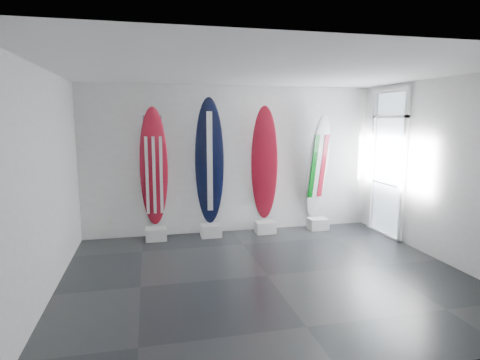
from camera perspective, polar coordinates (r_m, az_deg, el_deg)
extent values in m
plane|color=black|center=(6.19, 3.86, -13.45)|extent=(6.00, 6.00, 0.00)
plane|color=white|center=(5.77, 4.18, 15.31)|extent=(6.00, 6.00, 0.00)
plane|color=silver|center=(8.20, -1.10, 2.89)|extent=(6.00, 0.00, 6.00)
plane|color=silver|center=(3.52, 16.01, -5.36)|extent=(6.00, 0.00, 6.00)
plane|color=silver|center=(5.70, -26.21, -0.61)|extent=(0.00, 5.00, 5.00)
plane|color=silver|center=(7.26, 27.31, 1.14)|extent=(0.00, 5.00, 5.00)
cube|color=silver|center=(7.98, -11.90, -7.58)|extent=(0.40, 0.30, 0.24)
ellipsoid|color=maroon|center=(7.82, -12.21, 1.67)|extent=(0.53, 0.45, 2.33)
cube|color=silver|center=(8.06, -4.17, -7.24)|extent=(0.40, 0.30, 0.24)
ellipsoid|color=black|center=(7.90, -4.39, 2.60)|extent=(0.59, 0.27, 2.51)
cube|color=silver|center=(8.30, 3.62, -6.76)|extent=(0.40, 0.30, 0.24)
ellipsoid|color=maroon|center=(8.15, 3.51, 2.25)|extent=(0.65, 0.60, 2.37)
cube|color=silver|center=(8.70, 11.07, -6.18)|extent=(0.40, 0.30, 0.24)
ellipsoid|color=silver|center=(8.56, 11.04, 1.88)|extent=(0.59, 0.55, 2.21)
cube|color=silver|center=(8.24, -18.03, -5.64)|extent=(0.09, 0.02, 0.13)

